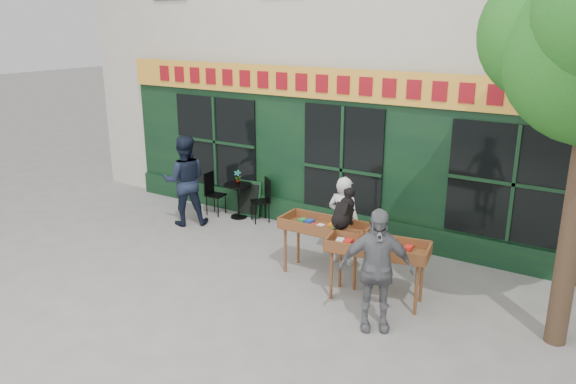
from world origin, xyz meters
name	(u,v)px	position (x,y,z in m)	size (l,w,h in m)	color
ground	(277,275)	(0.00, 0.00, 0.00)	(80.00, 80.00, 0.00)	slate
book_cart_center	(325,230)	(0.68, 0.43, 0.82)	(1.51, 0.65, 0.99)	brown
dog	(344,208)	(1.03, 0.38, 1.29)	(0.34, 0.60, 0.60)	black
woman	(343,220)	(0.68, 1.08, 0.80)	(0.58, 0.38, 1.59)	silver
book_cart_right	(377,251)	(1.77, 0.08, 0.82)	(1.58, 0.86, 0.99)	brown
man_right	(375,270)	(2.07, -0.67, 0.88)	(1.03, 0.43, 1.76)	#5E5E63
bistro_table	(238,194)	(-2.34, 1.99, 0.54)	(0.60, 0.60, 0.76)	black
bistro_chair_left	(212,190)	(-2.98, 1.88, 0.56)	(0.40, 0.40, 0.95)	black
bistro_chair_right	(264,196)	(-1.74, 2.11, 0.56)	(0.51, 0.51, 0.95)	black
potted_plant	(238,177)	(-2.34, 1.99, 0.92)	(0.17, 0.11, 0.31)	gray
man_left	(185,181)	(-3.04, 1.09, 0.95)	(0.92, 0.72, 1.90)	black
chalkboard	(249,199)	(-2.21, 2.19, 0.40)	(0.58, 0.26, 0.79)	black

